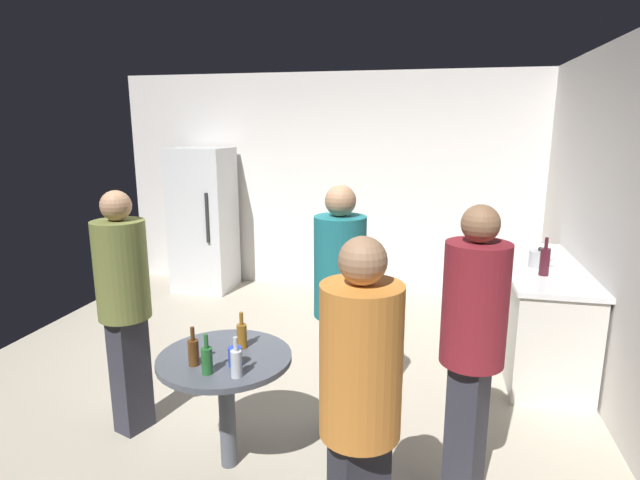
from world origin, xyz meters
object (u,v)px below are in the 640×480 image
object	(u,v)px
refrigerator	(204,220)
person_in_teal_shirt	(340,292)
wine_bottle_on_counter	(545,261)
beer_bottle_clear	(236,362)
kettle	(540,259)
person_in_olive_shirt	(124,295)
beer_bottle_amber	(242,335)
beer_bottle_brown	(194,351)
beer_bottle_green	(207,359)
person_in_orange_shirt	(360,399)
foreground_table	(225,372)
person_in_maroon_shirt	(473,335)
plastic_cup_blue	(235,357)

from	to	relation	value
refrigerator	person_in_teal_shirt	distance (m)	3.55
wine_bottle_on_counter	beer_bottle_clear	xyz separation A→B (m)	(-1.89, -1.83, -0.20)
kettle	person_in_olive_shirt	world-z (taller)	person_in_olive_shirt
beer_bottle_amber	beer_bottle_brown	size ratio (longest dim) A/B	1.00
beer_bottle_green	person_in_orange_shirt	bearing A→B (deg)	-28.21
beer_bottle_amber	beer_bottle_clear	world-z (taller)	same
foreground_table	person_in_olive_shirt	distance (m)	0.90
refrigerator	beer_bottle_clear	bearing A→B (deg)	-62.39
beer_bottle_brown	person_in_orange_shirt	xyz separation A→B (m)	(1.04, -0.57, 0.15)
beer_bottle_clear	person_in_maroon_shirt	size ratio (longest dim) A/B	0.14
kettle	plastic_cup_blue	world-z (taller)	kettle
kettle	plastic_cup_blue	distance (m)	2.77
beer_bottle_amber	person_in_olive_shirt	xyz separation A→B (m)	(-0.86, 0.10, 0.16)
refrigerator	plastic_cup_blue	size ratio (longest dim) A/B	16.36
wine_bottle_on_counter	foreground_table	bearing A→B (deg)	-142.09
foreground_table	beer_bottle_clear	distance (m)	0.34
refrigerator	person_in_olive_shirt	xyz separation A→B (m)	(0.86, -3.04, 0.08)
beer_bottle_clear	wine_bottle_on_counter	bearing A→B (deg)	44.07
wine_bottle_on_counter	refrigerator	bearing A→B (deg)	155.84
wine_bottle_on_counter	beer_bottle_amber	xyz separation A→B (m)	(-1.99, -1.47, -0.20)
beer_bottle_clear	plastic_cup_blue	xyz separation A→B (m)	(-0.06, 0.12, -0.03)
beer_bottle_green	beer_bottle_clear	world-z (taller)	same
beer_bottle_green	person_in_olive_shirt	world-z (taller)	person_in_olive_shirt
person_in_teal_shirt	beer_bottle_green	bearing A→B (deg)	15.32
person_in_maroon_shirt	person_in_orange_shirt	distance (m)	0.90
refrigerator	person_in_teal_shirt	bearing A→B (deg)	-50.49
foreground_table	beer_bottle_amber	distance (m)	0.24
plastic_cup_blue	person_in_olive_shirt	xyz separation A→B (m)	(-0.91, 0.33, 0.19)
foreground_table	person_in_teal_shirt	xyz separation A→B (m)	(0.60, 0.53, 0.37)
refrigerator	wine_bottle_on_counter	size ratio (longest dim) A/B	5.81
beer_bottle_brown	beer_bottle_clear	bearing A→B (deg)	-14.98
wine_bottle_on_counter	person_in_teal_shirt	size ratio (longest dim) A/B	0.18
person_in_teal_shirt	refrigerator	bearing A→B (deg)	-86.93
kettle	beer_bottle_clear	size ratio (longest dim) A/B	1.06
beer_bottle_green	person_in_olive_shirt	xyz separation A→B (m)	(-0.79, 0.46, 0.16)
person_in_maroon_shirt	person_in_olive_shirt	size ratio (longest dim) A/B	1.01
beer_bottle_amber	beer_bottle_brown	bearing A→B (deg)	-123.37
beer_bottle_brown	beer_bottle_green	size ratio (longest dim) A/B	1.00
foreground_table	person_in_teal_shirt	world-z (taller)	person_in_teal_shirt
beer_bottle_clear	person_in_olive_shirt	xyz separation A→B (m)	(-0.97, 0.45, 0.16)
refrigerator	person_in_teal_shirt	size ratio (longest dim) A/B	1.05
beer_bottle_brown	plastic_cup_blue	distance (m)	0.24
person_in_orange_shirt	foreground_table	bearing A→B (deg)	12.48
plastic_cup_blue	person_in_maroon_shirt	distance (m)	1.32
person_in_orange_shirt	plastic_cup_blue	bearing A→B (deg)	13.25
plastic_cup_blue	beer_bottle_clear	bearing A→B (deg)	-65.51
beer_bottle_brown	beer_bottle_clear	world-z (taller)	same
kettle	plastic_cup_blue	size ratio (longest dim) A/B	2.22
foreground_table	person_in_teal_shirt	size ratio (longest dim) A/B	0.47
kettle	beer_bottle_clear	bearing A→B (deg)	-132.50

